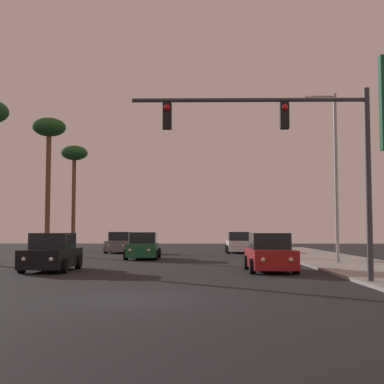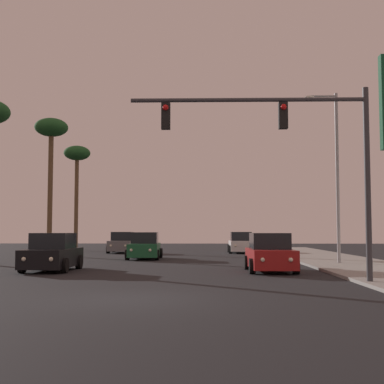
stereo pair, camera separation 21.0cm
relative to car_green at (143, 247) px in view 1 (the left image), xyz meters
The scene contains 11 objects.
ground_plane 19.80m from the car_green, 84.44° to the right, with size 120.00×120.00×0.00m, color black.
sidewalk_right 14.99m from the car_green, 40.32° to the right, with size 5.00×60.00×0.12m.
car_green is the anchor object (origin of this frame).
car_black 10.42m from the car_green, 106.79° to the right, with size 2.04×4.32×1.68m.
car_white 11.46m from the car_green, 54.22° to the left, with size 2.04×4.31×1.68m.
car_red 12.19m from the car_green, 57.00° to the right, with size 2.04×4.32×1.68m.
car_grey 9.87m from the car_green, 106.93° to the left, with size 2.04×4.32×1.68m.
traffic_light_mast 17.76m from the car_green, 66.54° to the right, with size 8.06×0.36×6.50m.
street_lamp 12.79m from the car_green, 27.21° to the right, with size 1.74×0.24×9.00m.
palm_tree_mid 11.60m from the car_green, 149.57° to the left, with size 2.40×2.40×9.93m.
palm_tree_far 17.97m from the car_green, 118.73° to the left, with size 2.40×2.40×9.51m.
Camera 1 is at (1.65, -14.10, 1.79)m, focal length 50.00 mm.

